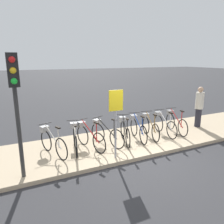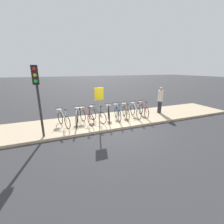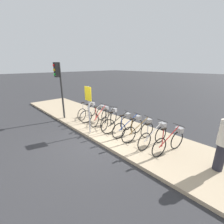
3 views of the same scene
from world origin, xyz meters
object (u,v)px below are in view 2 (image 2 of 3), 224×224
Objects in this scene: parked_bicycle_3 at (96,114)px; parked_bicycle_5 at (117,112)px; sign_post at (99,101)px; parked_bicycle_2 at (86,115)px; parked_bicycle_8 at (143,109)px; parked_bicycle_6 at (125,111)px; parked_bicycle_0 at (63,118)px; parked_bicycle_1 at (77,116)px; parked_bicycle_4 at (109,113)px; pedestrian at (160,99)px; traffic_light at (37,87)px; parked_bicycle_7 at (135,110)px.

parked_bicycle_3 is 1.30m from parked_bicycle_5.
parked_bicycle_3 is 1.49m from sign_post.
sign_post is (0.47, -1.06, 0.98)m from parked_bicycle_2.
sign_post reaches higher than parked_bicycle_8.
parked_bicycle_5 is at bearing 179.87° from parked_bicycle_6.
parked_bicycle_0 is 2.23m from sign_post.
parked_bicycle_1 is 1.03× the size of parked_bicycle_3.
sign_post is at bearing -66.18° from parked_bicycle_2.
parked_bicycle_4 is at bearing -177.95° from parked_bicycle_6.
parked_bicycle_3 is 0.88× the size of pedestrian.
parked_bicycle_2 is at bearing 113.82° from sign_post.
traffic_light is at bearing -152.44° from parked_bicycle_2.
parked_bicycle_0 is at bearing -178.88° from pedestrian.
parked_bicycle_5 is 0.99× the size of parked_bicycle_7.
pedestrian reaches higher than parked_bicycle_2.
parked_bicycle_0 is at bearing 51.09° from traffic_light.
parked_bicycle_2 and parked_bicycle_3 have the same top height.
pedestrian is at bearing 2.68° from parked_bicycle_5.
parked_bicycle_7 is 0.78× the size of sign_post.
parked_bicycle_2 is 3.13m from parked_bicycle_7.
parked_bicycle_2 is 0.99× the size of parked_bicycle_5.
parked_bicycle_6 is 2.74m from pedestrian.
sign_post is at bearing -143.58° from parked_bicycle_5.
parked_bicycle_6 is (2.47, 0.01, 0.00)m from parked_bicycle_2.
pedestrian reaches higher than parked_bicycle_6.
sign_post is at bearing -33.12° from parked_bicycle_0.
parked_bicycle_2 is at bearing -1.65° from parked_bicycle_0.
traffic_light reaches higher than parked_bicycle_3.
parked_bicycle_5 is (2.40, 0.00, 0.00)m from parked_bicycle_1.
pedestrian is (3.81, 0.19, 0.50)m from parked_bicycle_4.
parked_bicycle_1 and parked_bicycle_3 have the same top height.
parked_bicycle_1 is 0.90× the size of pedestrian.
sign_post is (-4.69, -1.22, 0.48)m from pedestrian.
parked_bicycle_0 is at bearing 146.88° from sign_post.
parked_bicycle_6 is at bearing 0.01° from parked_bicycle_1.
parked_bicycle_4 is at bearing -6.80° from parked_bicycle_3.
traffic_light is (-2.77, -1.17, 1.78)m from parked_bicycle_3.
parked_bicycle_0 is 1.00× the size of parked_bicycle_4.
parked_bicycle_8 is (4.95, -0.01, 0.00)m from parked_bicycle_0.
parked_bicycle_7 is (1.79, 0.04, 0.00)m from parked_bicycle_4.
pedestrian is 0.85× the size of sign_post.
parked_bicycle_8 is (1.27, 0.02, 0.00)m from parked_bicycle_6.
parked_bicycle_3 is at bearing 178.96° from parked_bicycle_7.
parked_bicycle_1 is at bearing -2.26° from parked_bicycle_0.
parked_bicycle_8 is 0.52× the size of traffic_light.
parked_bicycle_1 and parked_bicycle_8 have the same top height.
sign_post reaches higher than parked_bicycle_6.
parked_bicycle_7 is (3.61, 0.00, 0.00)m from parked_bicycle_1.
parked_bicycle_1 is 1.10m from parked_bicycle_3.
parked_bicycle_4 is 0.51× the size of traffic_light.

